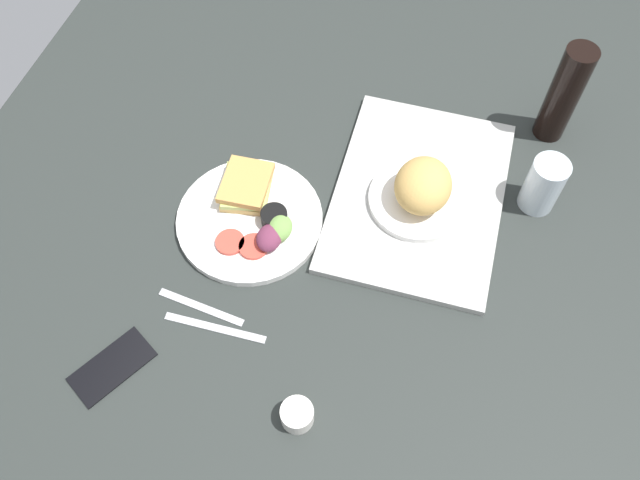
{
  "coord_description": "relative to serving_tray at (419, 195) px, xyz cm",
  "views": [
    {
      "loc": [
        61.82,
        22.01,
        110.87
      ],
      "look_at": [
        2.0,
        3.0,
        4.0
      ],
      "focal_mm": 37.15,
      "sensor_mm": 36.0,
      "label": 1
    }
  ],
  "objects": [
    {
      "name": "ground_plane",
      "position": [
        15.72,
        -18.18,
        -2.3
      ],
      "size": [
        190.0,
        150.0,
        3.0
      ],
      "primitive_type": "cube",
      "color": "#282D2B"
    },
    {
      "name": "serving_tray",
      "position": [
        0.0,
        0.0,
        0.0
      ],
      "size": [
        46.19,
        34.64,
        1.6
      ],
      "primitive_type": "cube",
      "rotation": [
        0.0,
        0.0,
        0.04
      ],
      "color": "#B2B2AD",
      "rests_on": "ground_plane"
    },
    {
      "name": "bread_plate_near",
      "position": [
        2.12,
        0.38,
        5.01
      ],
      "size": [
        19.29,
        19.29,
        10.05
      ],
      "color": "white",
      "rests_on": "serving_tray"
    },
    {
      "name": "plate_with_salad",
      "position": [
        15.13,
        -29.91,
        0.9
      ],
      "size": [
        28.69,
        28.69,
        5.4
      ],
      "color": "white",
      "rests_on": "ground_plane"
    },
    {
      "name": "drinking_glass",
      "position": [
        -6.01,
        22.65,
        5.32
      ],
      "size": [
        7.13,
        7.13,
        12.25
      ],
      "primitive_type": "cylinder",
      "color": "silver",
      "rests_on": "ground_plane"
    },
    {
      "name": "soda_bottle",
      "position": [
        -25.26,
        22.51,
        10.69
      ],
      "size": [
        6.4,
        6.4,
        22.97
      ],
      "primitive_type": "cylinder",
      "color": "black",
      "rests_on": "ground_plane"
    },
    {
      "name": "espresso_cup",
      "position": [
        49.73,
        -8.98,
        1.2
      ],
      "size": [
        5.6,
        5.6,
        4.0
      ],
      "primitive_type": "cylinder",
      "color": "silver",
      "rests_on": "ground_plane"
    },
    {
      "name": "fork",
      "position": [
        35.79,
        -32.32,
        -0.55
      ],
      "size": [
        2.79,
        17.06,
        0.5
      ],
      "primitive_type": "cube",
      "rotation": [
        0.0,
        0.0,
        1.49
      ],
      "color": "#B7B7BC",
      "rests_on": "ground_plane"
    },
    {
      "name": "knife",
      "position": [
        38.79,
        -28.32,
        -0.55
      ],
      "size": [
        2.39,
        19.05,
        0.5
      ],
      "primitive_type": "cube",
      "rotation": [
        0.0,
        0.0,
        1.62
      ],
      "color": "#B7B7BC",
      "rests_on": "ground_plane"
    },
    {
      "name": "cell_phone",
      "position": [
        51.03,
        -42.68,
        -0.4
      ],
      "size": [
        16.08,
        13.33,
        0.8
      ],
      "primitive_type": "cube",
      "rotation": [
        0.0,
        0.0,
        -0.51
      ],
      "color": "black",
      "rests_on": "ground_plane"
    }
  ]
}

